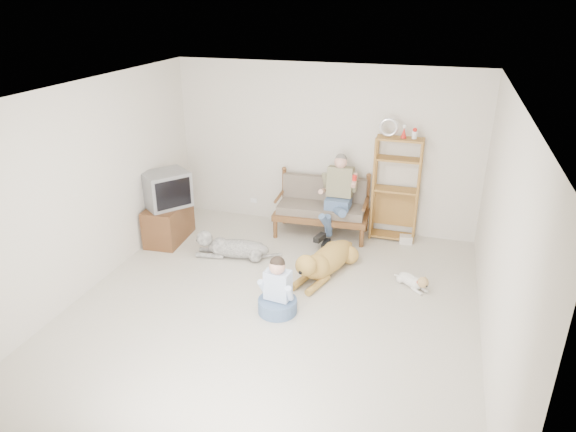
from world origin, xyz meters
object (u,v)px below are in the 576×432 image
(etagere, at_px, (396,188))
(tv_stand, at_px, (168,222))
(golden_retriever, at_px, (325,261))
(loveseat, at_px, (323,205))

(etagere, relative_size, tv_stand, 2.11)
(etagere, bearing_deg, golden_retriever, -117.89)
(loveseat, height_order, etagere, etagere)
(loveseat, bearing_deg, tv_stand, -160.21)
(loveseat, height_order, golden_retriever, loveseat)
(etagere, distance_m, tv_stand, 3.65)
(golden_retriever, bearing_deg, etagere, 79.41)
(etagere, height_order, golden_retriever, etagere)
(etagere, xyz_separation_m, tv_stand, (-3.43, -1.11, -0.56))
(golden_retriever, bearing_deg, loveseat, 122.29)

